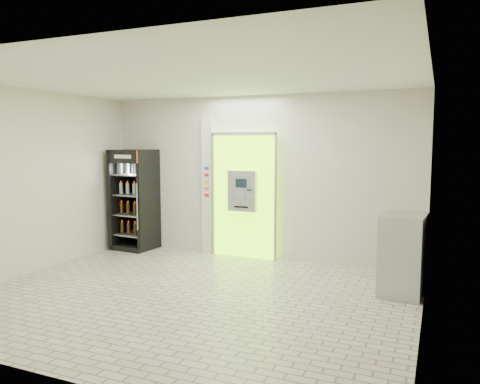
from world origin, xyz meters
The scene contains 7 objects.
ground centered at (0.00, 0.00, 0.00)m, with size 6.00×6.00×0.00m, color beige.
room_shell centered at (0.00, 0.00, 1.84)m, with size 6.00×6.00×6.00m.
atm_assembly centered at (-0.20, 2.41, 1.17)m, with size 1.30×0.24×2.33m.
pillar centered at (-0.98, 2.45, 1.30)m, with size 0.22×0.11×2.60m.
beverage_cooler centered at (-2.49, 2.17, 0.96)m, with size 0.81×0.75×2.00m.
steel_cabinet centered at (2.71, 1.31, 0.57)m, with size 0.64×0.90×1.14m.
exit_sign centered at (2.99, 1.40, 2.12)m, with size 0.02×0.22×0.26m.
Camera 1 is at (3.13, -5.56, 2.13)m, focal length 35.00 mm.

